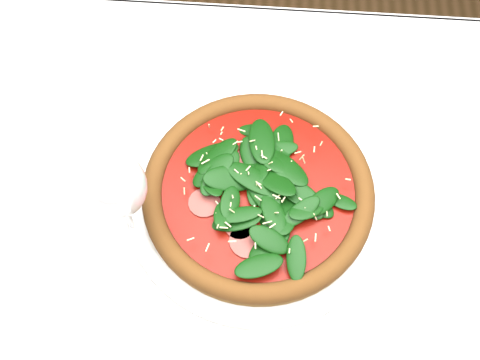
{
  "coord_description": "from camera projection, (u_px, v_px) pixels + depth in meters",
  "views": [
    {
      "loc": [
        -0.04,
        -0.34,
        1.47
      ],
      "look_at": [
        -0.07,
        0.03,
        0.77
      ],
      "focal_mm": 40.0,
      "sensor_mm": 36.0,
      "label": 1
    }
  ],
  "objects": [
    {
      "name": "wine_glass",
      "position": [
        115.0,
        187.0,
        0.66
      ],
      "size": [
        0.08,
        0.08,
        0.2
      ],
      "color": "white",
      "rests_on": "dining_table"
    },
    {
      "name": "pizza",
      "position": [
        258.0,
        189.0,
        0.77
      ],
      "size": [
        0.45,
        0.45,
        0.04
      ],
      "rotation": [
        0.0,
        0.0,
        0.42
      ],
      "color": "olive",
      "rests_on": "plate"
    },
    {
      "name": "plate",
      "position": [
        258.0,
        195.0,
        0.79
      ],
      "size": [
        0.39,
        0.39,
        0.02
      ],
      "color": "silver",
      "rests_on": "dining_table"
    },
    {
      "name": "ground",
      "position": [
        264.0,
        322.0,
        1.46
      ],
      "size": [
        6.0,
        6.0,
        0.0
      ],
      "primitive_type": "plane",
      "color": "brown",
      "rests_on": "ground"
    },
    {
      "name": "dining_table",
      "position": [
        280.0,
        231.0,
        0.89
      ],
      "size": [
        1.21,
        0.81,
        0.75
      ],
      "color": "silver",
      "rests_on": "ground"
    }
  ]
}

